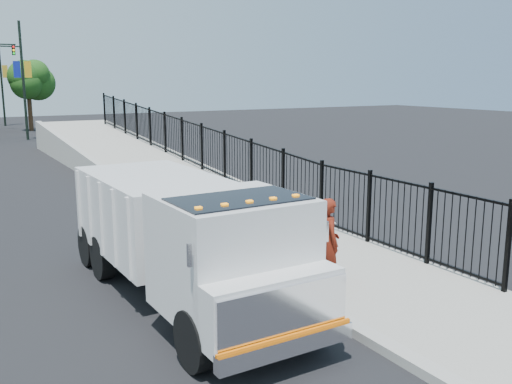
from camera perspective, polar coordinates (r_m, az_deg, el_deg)
ground at (r=11.31m, az=3.97°, el=-10.55°), size 120.00×120.00×0.00m
sidewalk at (r=11.10m, az=18.41°, el=-11.24°), size 3.55×12.00×0.12m
curb at (r=9.83m, az=10.70°, el=-13.73°), size 0.30×12.00×0.16m
ramp at (r=26.29m, az=-11.87°, el=1.86°), size 3.95×24.06×3.19m
iron_fence at (r=22.98m, az=-5.42°, el=2.98°), size 0.10×28.00×1.80m
truck at (r=10.76m, az=-7.05°, el=-4.10°), size 2.46×7.13×2.43m
worker at (r=11.42m, az=7.27°, el=-5.02°), size 0.59×0.75×1.79m
light_pole_1 at (r=42.64m, az=-22.69°, el=10.67°), size 3.78×0.22×8.00m
tree_1 at (r=50.24m, az=-21.85°, el=10.21°), size 2.61×2.61×5.31m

